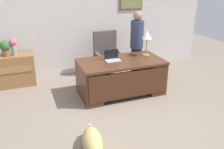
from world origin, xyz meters
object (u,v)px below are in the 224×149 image
at_px(laptop, 112,58).
at_px(vase_with_flowers, 13,45).
at_px(desk, 121,76).
at_px(person_standing, 137,45).
at_px(credenza, 6,71).
at_px(dog_lying, 93,144).
at_px(armchair, 107,58).
at_px(desk_lamp, 147,36).
at_px(potted_plant, 5,47).

relative_size(laptop, vase_with_flowers, 0.82).
bearing_deg(desk, laptop, 145.47).
bearing_deg(person_standing, desk, -136.13).
bearing_deg(credenza, dog_lying, -67.96).
xyz_separation_m(armchair, vase_with_flowers, (-2.20, 0.29, 0.47)).
bearing_deg(desk_lamp, dog_lying, -134.95).
bearing_deg(laptop, armchair, 77.23).
distance_m(vase_with_flowers, potted_plant, 0.18).
distance_m(laptop, desk_lamp, 0.93).
relative_size(desk, potted_plant, 5.09).
xyz_separation_m(credenza, potted_plant, (0.06, 0.00, 0.58)).
relative_size(desk_lamp, potted_plant, 1.60).
bearing_deg(desk_lamp, person_standing, 89.32).
distance_m(laptop, vase_with_flowers, 2.34).
bearing_deg(person_standing, vase_with_flowers, 166.33).
bearing_deg(desk, credenza, 150.70).
distance_m(credenza, dog_lying, 3.29).
distance_m(dog_lying, potted_plant, 3.35).
distance_m(desk, potted_plant, 2.74).
distance_m(person_standing, dog_lying, 3.08).
bearing_deg(armchair, credenza, 173.24).
xyz_separation_m(armchair, potted_plant, (-2.38, 0.29, 0.43)).
relative_size(person_standing, desk_lamp, 2.98).
distance_m(laptop, potted_plant, 2.49).
distance_m(desk, credenza, 2.75).
height_order(credenza, laptop, laptop).
xyz_separation_m(vase_with_flowers, potted_plant, (-0.18, 0.00, -0.04)).
bearing_deg(laptop, credenza, 151.12).
distance_m(credenza, laptop, 2.58).
xyz_separation_m(credenza, dog_lying, (1.23, -3.04, -0.22)).
bearing_deg(potted_plant, laptop, -29.63).
distance_m(desk, person_standing, 1.06).
height_order(desk_lamp, vase_with_flowers, desk_lamp).
height_order(armchair, dog_lying, armchair).
xyz_separation_m(laptop, potted_plant, (-2.16, 1.23, 0.12)).
bearing_deg(vase_with_flowers, desk_lamp, -22.85).
bearing_deg(desk_lamp, credenza, 158.81).
bearing_deg(armchair, laptop, -102.77).
height_order(person_standing, vase_with_flowers, person_standing).
relative_size(laptop, potted_plant, 0.89).
bearing_deg(armchair, desk, -92.38).
distance_m(person_standing, laptop, 1.01).
bearing_deg(armchair, potted_plant, 173.02).
height_order(desk, vase_with_flowers, vase_with_flowers).
relative_size(person_standing, potted_plant, 4.79).
distance_m(armchair, vase_with_flowers, 2.27).
bearing_deg(potted_plant, credenza, -178.76).
height_order(armchair, desk_lamp, desk_lamp).
relative_size(person_standing, laptop, 5.39).
xyz_separation_m(desk, credenza, (-2.40, 1.34, -0.04)).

